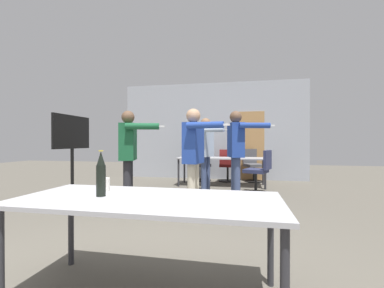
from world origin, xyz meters
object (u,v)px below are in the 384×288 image
(person_far_watching, at_px, (206,147))
(person_center_tall, at_px, (129,149))
(person_near_casual, at_px, (236,146))
(office_chair_mid_tucked, at_px, (259,173))
(office_chair_far_right, at_px, (253,166))
(person_right_polo, at_px, (194,150))
(tv_screen, at_px, (72,148))
(office_chair_near_pushed, at_px, (202,166))
(office_chair_far_left, at_px, (228,167))
(drink_cup, at_px, (105,185))
(beer_bottle, at_px, (101,175))

(person_far_watching, relative_size, person_center_tall, 0.99)
(person_near_casual, relative_size, office_chair_mid_tucked, 1.82)
(person_far_watching, distance_m, person_center_tall, 1.86)
(person_near_casual, distance_m, office_chair_far_right, 2.65)
(person_right_polo, xyz_separation_m, person_near_casual, (0.62, 1.11, 0.04))
(tv_screen, xyz_separation_m, office_chair_near_pushed, (1.99, 3.17, -0.58))
(person_right_polo, bearing_deg, person_near_casual, 160.64)
(person_near_casual, bearing_deg, office_chair_far_left, 171.77)
(person_far_watching, bearing_deg, person_center_tall, -19.21)
(office_chair_far_left, height_order, drink_cup, office_chair_far_left)
(person_near_casual, relative_size, beer_bottle, 5.09)
(person_far_watching, bearing_deg, office_chair_far_right, 170.69)
(person_center_tall, height_order, office_chair_near_pushed, person_center_tall)
(beer_bottle, xyz_separation_m, drink_cup, (-0.07, 0.18, -0.11))
(office_chair_far_left, distance_m, office_chair_mid_tucked, 1.73)
(office_chair_far_right, relative_size, drink_cup, 8.60)
(office_chair_far_left, distance_m, drink_cup, 5.49)
(office_chair_near_pushed, xyz_separation_m, drink_cup, (0.10, -5.59, 0.35))
(tv_screen, relative_size, office_chair_far_left, 1.77)
(person_right_polo, bearing_deg, office_chair_near_pushed, -162.68)
(beer_bottle, bearing_deg, office_chair_mid_tucked, 71.24)
(office_chair_near_pushed, bearing_deg, tv_screen, 39.08)
(person_center_tall, xyz_separation_m, office_chair_mid_tucked, (2.32, 1.60, -0.56))
(office_chair_near_pushed, relative_size, office_chair_far_right, 0.99)
(person_right_polo, distance_m, office_chair_far_right, 3.83)
(office_chair_mid_tucked, relative_size, drink_cup, 8.84)
(person_far_watching, relative_size, office_chair_far_left, 1.80)
(office_chair_near_pushed, relative_size, beer_bottle, 2.71)
(person_right_polo, height_order, office_chair_near_pushed, person_right_polo)
(tv_screen, relative_size, person_far_watching, 0.98)
(drink_cup, bearing_deg, office_chair_mid_tucked, 69.48)
(office_chair_mid_tucked, bearing_deg, tv_screen, 133.53)
(office_chair_near_pushed, bearing_deg, office_chair_far_right, 164.15)
(tv_screen, distance_m, person_far_watching, 2.73)
(person_center_tall, distance_m, person_near_casual, 2.02)
(beer_bottle, bearing_deg, office_chair_far_left, 83.87)
(tv_screen, xyz_separation_m, office_chair_far_left, (2.76, 3.01, -0.58))
(person_near_casual, relative_size, office_chair_far_left, 1.88)
(office_chair_near_pushed, height_order, office_chair_mid_tucked, office_chair_mid_tucked)
(tv_screen, xyz_separation_m, beer_bottle, (2.16, -2.61, -0.12))
(person_center_tall, height_order, office_chair_far_right, person_center_tall)
(office_chair_near_pushed, relative_size, office_chair_mid_tucked, 0.97)
(person_far_watching, xyz_separation_m, office_chair_near_pushed, (-0.40, 1.85, -0.58))
(person_center_tall, distance_m, beer_bottle, 2.65)
(person_near_casual, height_order, office_chair_near_pushed, person_near_casual)
(office_chair_far_right, height_order, beer_bottle, beer_bottle)
(person_center_tall, bearing_deg, office_chair_near_pushed, 151.06)
(person_center_tall, bearing_deg, office_chair_far_right, 130.48)
(tv_screen, distance_m, person_right_polo, 2.48)
(office_chair_far_left, xyz_separation_m, drink_cup, (-0.67, -5.43, 0.35))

